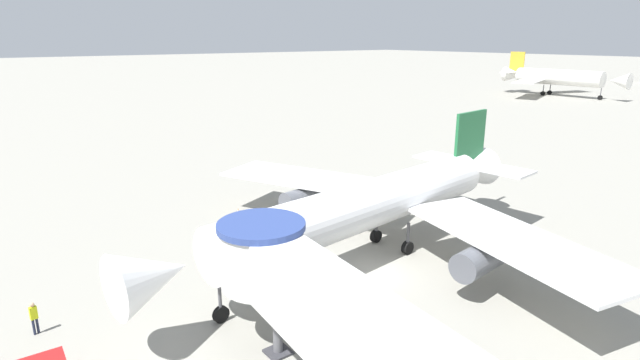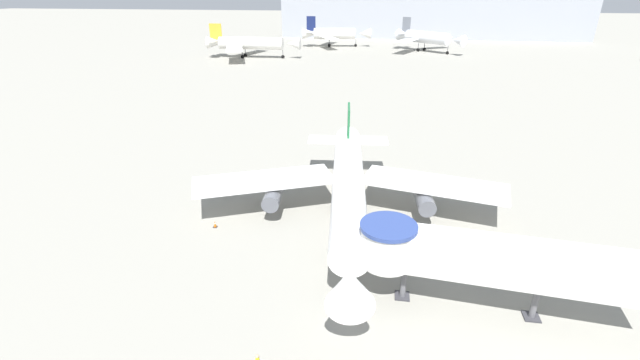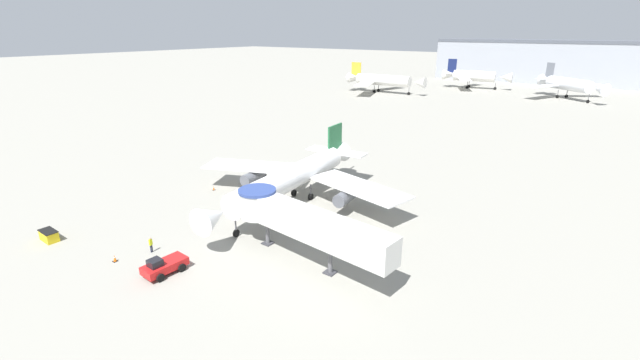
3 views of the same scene
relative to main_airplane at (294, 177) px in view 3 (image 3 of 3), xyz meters
The scene contains 13 objects.
ground_plane 4.57m from the main_airplane, 40.29° to the right, with size 800.00×800.00×0.00m, color gray.
main_airplane is the anchor object (origin of this frame).
jet_bridge 15.23m from the main_airplane, 48.60° to the right, with size 19.45×5.03×6.07m.
pushback_tug_red 21.56m from the main_airplane, 86.73° to the right, with size 2.49×4.30×1.87m.
service_container_yellow 29.17m from the main_airplane, 121.32° to the right, with size 2.47×1.38×1.22m.
traffic_cone_apron_front 23.69m from the main_airplane, 101.85° to the right, with size 0.44×0.44×0.73m.
traffic_cone_near_nose 20.32m from the main_airplane, 90.03° to the right, with size 0.46×0.46×0.75m.
traffic_cone_port_wing 13.46m from the main_airplane, 165.24° to the right, with size 0.38×0.38×0.63m.
ground_crew_marshaller 20.09m from the main_airplane, 100.12° to the right, with size 0.25×0.36×1.74m.
background_jet_navy_tail 134.90m from the main_airplane, 97.71° to the left, with size 26.44×26.40×11.13m.
background_jet_gray_tail 126.41m from the main_airplane, 82.68° to the left, with size 24.30×24.59×11.24m.
background_jet_gold_tail 109.94m from the main_airplane, 112.27° to the left, with size 30.87×32.52×10.50m.
terminal_building 174.59m from the main_airplane, 83.10° to the left, with size 132.95×18.96×17.98m.
Camera 3 is at (32.57, -39.86, 22.38)m, focal length 24.00 mm.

